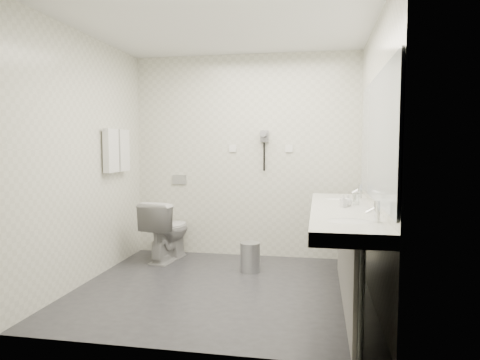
# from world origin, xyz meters

# --- Properties ---
(floor) EXTENTS (2.80, 2.80, 0.00)m
(floor) POSITION_xyz_m (0.00, 0.00, 0.00)
(floor) COLOR #28282D
(floor) RESTS_ON ground
(ceiling) EXTENTS (2.80, 2.80, 0.00)m
(ceiling) POSITION_xyz_m (0.00, 0.00, 2.50)
(ceiling) COLOR silver
(ceiling) RESTS_ON wall_back
(wall_back) EXTENTS (2.80, 0.00, 2.80)m
(wall_back) POSITION_xyz_m (0.00, 1.30, 1.25)
(wall_back) COLOR silver
(wall_back) RESTS_ON floor
(wall_front) EXTENTS (2.80, 0.00, 2.80)m
(wall_front) POSITION_xyz_m (0.00, -1.30, 1.25)
(wall_front) COLOR silver
(wall_front) RESTS_ON floor
(wall_left) EXTENTS (0.00, 2.60, 2.60)m
(wall_left) POSITION_xyz_m (-1.40, 0.00, 1.25)
(wall_left) COLOR silver
(wall_left) RESTS_ON floor
(wall_right) EXTENTS (0.00, 2.60, 2.60)m
(wall_right) POSITION_xyz_m (1.40, 0.00, 1.25)
(wall_right) COLOR silver
(wall_right) RESTS_ON floor
(vanity_counter) EXTENTS (0.55, 2.20, 0.10)m
(vanity_counter) POSITION_xyz_m (1.12, -0.20, 0.80)
(vanity_counter) COLOR white
(vanity_counter) RESTS_ON floor
(vanity_panel) EXTENTS (0.03, 2.15, 0.75)m
(vanity_panel) POSITION_xyz_m (1.15, -0.20, 0.38)
(vanity_panel) COLOR gray
(vanity_panel) RESTS_ON floor
(vanity_post_near) EXTENTS (0.06, 0.06, 0.75)m
(vanity_post_near) POSITION_xyz_m (1.18, -1.24, 0.38)
(vanity_post_near) COLOR silver
(vanity_post_near) RESTS_ON floor
(vanity_post_far) EXTENTS (0.06, 0.06, 0.75)m
(vanity_post_far) POSITION_xyz_m (1.18, 0.84, 0.38)
(vanity_post_far) COLOR silver
(vanity_post_far) RESTS_ON floor
(mirror) EXTENTS (0.02, 2.20, 1.05)m
(mirror) POSITION_xyz_m (1.39, -0.20, 1.45)
(mirror) COLOR #B2BCC6
(mirror) RESTS_ON wall_right
(basin_near) EXTENTS (0.40, 0.31, 0.05)m
(basin_near) POSITION_xyz_m (1.12, -0.85, 0.83)
(basin_near) COLOR white
(basin_near) RESTS_ON vanity_counter
(basin_far) EXTENTS (0.40, 0.31, 0.05)m
(basin_far) POSITION_xyz_m (1.12, 0.45, 0.83)
(basin_far) COLOR white
(basin_far) RESTS_ON vanity_counter
(faucet_near) EXTENTS (0.04, 0.04, 0.15)m
(faucet_near) POSITION_xyz_m (1.32, -0.85, 0.92)
(faucet_near) COLOR silver
(faucet_near) RESTS_ON vanity_counter
(faucet_far) EXTENTS (0.04, 0.04, 0.15)m
(faucet_far) POSITION_xyz_m (1.32, 0.45, 0.92)
(faucet_far) COLOR silver
(faucet_far) RESTS_ON vanity_counter
(soap_bottle_a) EXTENTS (0.07, 0.07, 0.11)m
(soap_bottle_a) POSITION_xyz_m (1.13, -0.17, 0.90)
(soap_bottle_a) COLOR beige
(soap_bottle_a) RESTS_ON vanity_counter
(soap_bottle_b) EXTENTS (0.11, 0.11, 0.10)m
(soap_bottle_b) POSITION_xyz_m (1.17, -0.07, 0.90)
(soap_bottle_b) COLOR beige
(soap_bottle_b) RESTS_ON vanity_counter
(glass_left) EXTENTS (0.06, 0.06, 0.11)m
(glass_left) POSITION_xyz_m (1.25, 0.02, 0.90)
(glass_left) COLOR silver
(glass_left) RESTS_ON vanity_counter
(toilet) EXTENTS (0.52, 0.77, 0.73)m
(toilet) POSITION_xyz_m (-0.89, 0.91, 0.36)
(toilet) COLOR white
(toilet) RESTS_ON floor
(flush_plate) EXTENTS (0.18, 0.02, 0.12)m
(flush_plate) POSITION_xyz_m (-0.85, 1.29, 0.95)
(flush_plate) COLOR #B2B5BA
(flush_plate) RESTS_ON wall_back
(pedal_bin) EXTENTS (0.23, 0.23, 0.31)m
(pedal_bin) POSITION_xyz_m (0.18, 0.60, 0.15)
(pedal_bin) COLOR #B2B5BA
(pedal_bin) RESTS_ON floor
(bin_lid) EXTENTS (0.22, 0.22, 0.02)m
(bin_lid) POSITION_xyz_m (0.18, 0.60, 0.32)
(bin_lid) COLOR #B2B5BA
(bin_lid) RESTS_ON pedal_bin
(towel_rail) EXTENTS (0.02, 0.62, 0.02)m
(towel_rail) POSITION_xyz_m (-1.35, 0.55, 1.55)
(towel_rail) COLOR silver
(towel_rail) RESTS_ON wall_left
(towel_near) EXTENTS (0.07, 0.24, 0.48)m
(towel_near) POSITION_xyz_m (-1.34, 0.41, 1.33)
(towel_near) COLOR silver
(towel_near) RESTS_ON towel_rail
(towel_far) EXTENTS (0.07, 0.24, 0.48)m
(towel_far) POSITION_xyz_m (-1.34, 0.69, 1.33)
(towel_far) COLOR silver
(towel_far) RESTS_ON towel_rail
(dryer_cradle) EXTENTS (0.10, 0.04, 0.14)m
(dryer_cradle) POSITION_xyz_m (0.25, 1.27, 1.50)
(dryer_cradle) COLOR gray
(dryer_cradle) RESTS_ON wall_back
(dryer_barrel) EXTENTS (0.08, 0.14, 0.08)m
(dryer_barrel) POSITION_xyz_m (0.25, 1.20, 1.53)
(dryer_barrel) COLOR gray
(dryer_barrel) RESTS_ON dryer_cradle
(dryer_cord) EXTENTS (0.02, 0.02, 0.35)m
(dryer_cord) POSITION_xyz_m (0.25, 1.26, 1.25)
(dryer_cord) COLOR black
(dryer_cord) RESTS_ON dryer_cradle
(switch_plate_a) EXTENTS (0.09, 0.02, 0.09)m
(switch_plate_a) POSITION_xyz_m (-0.15, 1.29, 1.35)
(switch_plate_a) COLOR white
(switch_plate_a) RESTS_ON wall_back
(switch_plate_b) EXTENTS (0.09, 0.02, 0.09)m
(switch_plate_b) POSITION_xyz_m (0.55, 1.29, 1.35)
(switch_plate_b) COLOR white
(switch_plate_b) RESTS_ON wall_back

